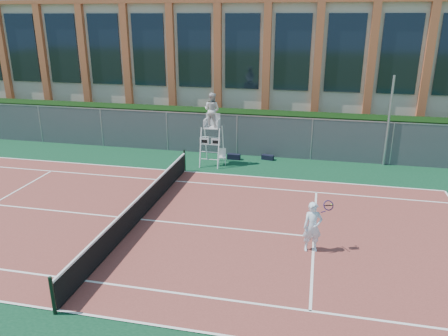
% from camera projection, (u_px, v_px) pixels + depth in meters
% --- Properties ---
extents(ground, '(120.00, 120.00, 0.00)m').
position_uv_depth(ground, '(141.00, 220.00, 16.37)').
color(ground, '#233814').
extents(apron, '(36.00, 20.00, 0.01)m').
position_uv_depth(apron, '(150.00, 209.00, 17.29)').
color(apron, '#0B321D').
rests_on(apron, ground).
extents(tennis_court, '(23.77, 10.97, 0.02)m').
position_uv_depth(tennis_court, '(140.00, 220.00, 16.37)').
color(tennis_court, brown).
rests_on(tennis_court, apron).
extents(tennis_net, '(0.10, 11.30, 1.10)m').
position_uv_depth(tennis_net, '(140.00, 207.00, 16.20)').
color(tennis_net, black).
rests_on(tennis_net, ground).
extents(fence, '(40.00, 0.06, 2.20)m').
position_uv_depth(fence, '(201.00, 133.00, 24.13)').
color(fence, '#595E60').
rests_on(fence, ground).
extents(hedge, '(40.00, 1.40, 2.20)m').
position_uv_depth(hedge, '(207.00, 128.00, 25.23)').
color(hedge, black).
rests_on(hedge, ground).
extents(building, '(45.00, 10.60, 8.22)m').
position_uv_depth(building, '(234.00, 61.00, 31.56)').
color(building, beige).
rests_on(building, ground).
extents(steel_pole, '(0.12, 0.12, 4.56)m').
position_uv_depth(steel_pole, '(389.00, 122.00, 21.68)').
color(steel_pole, '#9EA0A5').
rests_on(steel_pole, ground).
extents(umpire_chair, '(1.04, 1.60, 3.72)m').
position_uv_depth(umpire_chair, '(212.00, 112.00, 21.77)').
color(umpire_chair, white).
rests_on(umpire_chair, ground).
extents(plastic_chair, '(0.46, 0.46, 0.83)m').
position_uv_depth(plastic_chair, '(222.00, 155.00, 22.38)').
color(plastic_chair, silver).
rests_on(plastic_chair, apron).
extents(sports_bag_near, '(0.69, 0.30, 0.29)m').
position_uv_depth(sports_bag_near, '(234.00, 157.00, 23.25)').
color(sports_bag_near, black).
rests_on(sports_bag_near, apron).
extents(sports_bag_far, '(0.67, 0.39, 0.25)m').
position_uv_depth(sports_bag_far, '(268.00, 157.00, 23.21)').
color(sports_bag_far, black).
rests_on(sports_bag_far, apron).
extents(tennis_player, '(0.98, 0.70, 1.69)m').
position_uv_depth(tennis_player, '(313.00, 227.00, 13.94)').
color(tennis_player, white).
rests_on(tennis_player, tennis_court).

